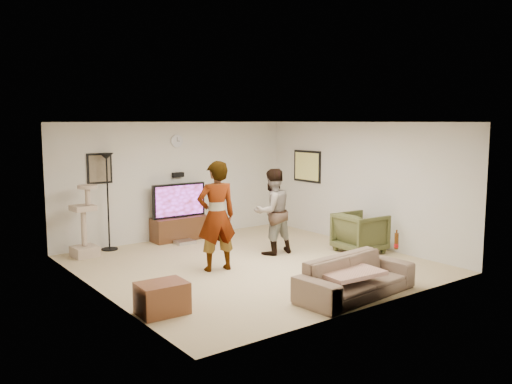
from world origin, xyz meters
TOP-DOWN VIEW (x-y plane):
  - floor at (0.00, 0.00)m, footprint 5.50×5.50m
  - ceiling at (0.00, 0.00)m, footprint 5.50×5.50m
  - wall_back at (0.00, 2.75)m, footprint 5.50×0.04m
  - wall_front at (0.00, -2.75)m, footprint 5.50×0.04m
  - wall_left at (-2.75, 0.00)m, footprint 0.04×5.50m
  - wall_right at (2.75, 0.00)m, footprint 0.04×5.50m
  - wall_clock at (0.00, 2.72)m, footprint 0.26×0.04m
  - wall_speaker at (0.00, 2.69)m, footprint 0.25×0.10m
  - picture_back at (-1.70, 2.73)m, footprint 0.42×0.03m
  - picture_right at (2.73, 1.60)m, footprint 0.03×0.78m
  - tv_stand at (-0.09, 2.50)m, footprint 1.19×0.45m
  - console_box at (-0.18, 2.11)m, footprint 0.40×0.30m
  - tv at (-0.09, 2.50)m, footprint 1.21×0.08m
  - tv_screen at (-0.09, 2.46)m, footprint 1.11×0.01m
  - floor_lamp at (-1.63, 2.54)m, footprint 0.32×0.32m
  - cat_tree at (-2.20, 2.29)m, footprint 0.47×0.47m
  - person_left at (-0.70, 0.05)m, footprint 0.75×0.57m
  - person_right at (0.75, 0.37)m, footprint 0.81×0.64m
  - sofa at (0.18, -2.30)m, footprint 1.99×0.93m
  - throw_blanket at (0.01, -2.30)m, footprint 0.94×0.75m
  - beer_bottle at (1.07, -2.30)m, footprint 0.06×0.06m
  - armchair at (2.20, -0.54)m, footprint 0.91×0.88m
  - side_table at (-2.40, -1.29)m, footprint 0.65×0.50m
  - toy_ball at (-1.69, -0.14)m, footprint 0.08×0.08m

SIDE VIEW (x-z plane):
  - floor at x=0.00m, z-range -0.02..0.00m
  - console_box at x=-0.18m, z-range 0.00..0.07m
  - toy_ball at x=-1.69m, z-range 0.00..0.08m
  - side_table at x=-2.40m, z-range 0.00..0.42m
  - tv_stand at x=-0.09m, z-range 0.00..0.50m
  - sofa at x=0.18m, z-range 0.00..0.56m
  - throw_blanket at x=0.01m, z-range 0.35..0.41m
  - armchair at x=2.20m, z-range 0.00..0.77m
  - cat_tree at x=-2.20m, z-range 0.00..1.36m
  - beer_bottle at x=1.07m, z-range 0.56..0.81m
  - person_right at x=0.75m, z-range 0.00..1.63m
  - tv at x=-0.09m, z-range 0.50..1.21m
  - tv_screen at x=-0.09m, z-range 0.54..1.17m
  - person_left at x=-0.70m, z-range 0.00..1.86m
  - floor_lamp at x=-1.63m, z-range 0.00..1.90m
  - wall_back at x=0.00m, z-range 0.00..2.50m
  - wall_front at x=0.00m, z-range 0.00..2.50m
  - wall_left at x=-2.75m, z-range 0.00..2.50m
  - wall_right at x=2.75m, z-range 0.00..2.50m
  - wall_speaker at x=0.00m, z-range 1.33..1.43m
  - picture_right at x=2.73m, z-range 1.19..1.81m
  - picture_back at x=-1.70m, z-range 1.34..1.86m
  - wall_clock at x=0.00m, z-range 1.97..2.23m
  - ceiling at x=0.00m, z-range 2.50..2.52m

